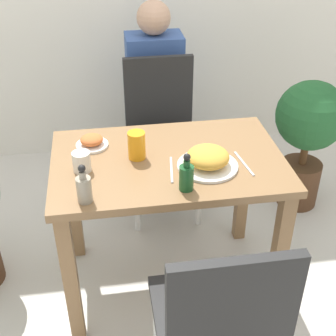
# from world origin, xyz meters

# --- Properties ---
(ground_plane) EXTENTS (16.00, 16.00, 0.00)m
(ground_plane) POSITION_xyz_m (0.00, 0.00, 0.00)
(ground_plane) COLOR beige
(dining_table) EXTENTS (1.01, 0.65, 0.74)m
(dining_table) POSITION_xyz_m (0.00, 0.00, 0.61)
(dining_table) COLOR olive
(dining_table) RESTS_ON ground_plane
(chair_near) EXTENTS (0.42, 0.42, 0.91)m
(chair_near) POSITION_xyz_m (0.07, -0.71, 0.52)
(chair_near) COLOR black
(chair_near) RESTS_ON ground_plane
(chair_far) EXTENTS (0.42, 0.42, 0.91)m
(chair_far) POSITION_xyz_m (0.07, 0.68, 0.52)
(chair_far) COLOR black
(chair_far) RESTS_ON ground_plane
(food_plate) EXTENTS (0.26, 0.26, 0.09)m
(food_plate) POSITION_xyz_m (0.15, -0.09, 0.78)
(food_plate) COLOR white
(food_plate) RESTS_ON dining_table
(side_plate) EXTENTS (0.15, 0.15, 0.06)m
(side_plate) POSITION_xyz_m (-0.32, 0.16, 0.76)
(side_plate) COLOR white
(side_plate) RESTS_ON dining_table
(drink_cup) EXTENTS (0.08, 0.08, 0.09)m
(drink_cup) POSITION_xyz_m (-0.37, -0.04, 0.78)
(drink_cup) COLOR silver
(drink_cup) RESTS_ON dining_table
(juice_glass) EXTENTS (0.08, 0.08, 0.12)m
(juice_glass) POSITION_xyz_m (-0.13, 0.03, 0.80)
(juice_glass) COLOR orange
(juice_glass) RESTS_ON dining_table
(sauce_bottle) EXTENTS (0.06, 0.06, 0.16)m
(sauce_bottle) POSITION_xyz_m (0.04, -0.24, 0.80)
(sauce_bottle) COLOR #194C23
(sauce_bottle) RESTS_ON dining_table
(condiment_bottle) EXTENTS (0.06, 0.06, 0.16)m
(condiment_bottle) POSITION_xyz_m (-0.36, -0.25, 0.80)
(condiment_bottle) COLOR gray
(condiment_bottle) RESTS_ON dining_table
(fork_utensil) EXTENTS (0.03, 0.19, 0.00)m
(fork_utensil) POSITION_xyz_m (-0.00, -0.09, 0.74)
(fork_utensil) COLOR silver
(fork_utensil) RESTS_ON dining_table
(spoon_utensil) EXTENTS (0.03, 0.20, 0.00)m
(spoon_utensil) POSITION_xyz_m (0.31, -0.09, 0.74)
(spoon_utensil) COLOR silver
(spoon_utensil) RESTS_ON dining_table
(potted_plant_right) EXTENTS (0.40, 0.40, 0.81)m
(potted_plant_right) POSITION_xyz_m (0.91, 0.54, 0.51)
(potted_plant_right) COLOR #51331E
(potted_plant_right) RESTS_ON ground_plane
(person_figure) EXTENTS (0.34, 0.22, 1.17)m
(person_figure) POSITION_xyz_m (0.07, 1.01, 0.58)
(person_figure) COLOR #2D3347
(person_figure) RESTS_ON ground_plane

